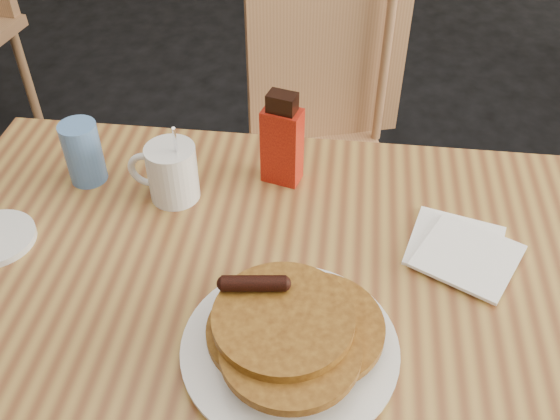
% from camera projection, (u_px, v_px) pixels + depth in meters
% --- Properties ---
extents(main_table, '(1.22, 0.86, 0.75)m').
position_uv_depth(main_table, '(256.00, 292.00, 1.01)').
color(main_table, '#A47B3A').
rests_on(main_table, floor).
extents(chair_main_far, '(0.54, 0.55, 0.92)m').
position_uv_depth(chair_main_far, '(320.00, 126.00, 1.64)').
color(chair_main_far, '#A97B4F').
rests_on(chair_main_far, floor).
extents(pancake_plate, '(0.30, 0.30, 0.10)m').
position_uv_depth(pancake_plate, '(290.00, 339.00, 0.85)').
color(pancake_plate, silver).
rests_on(pancake_plate, main_table).
extents(coffee_mug, '(0.13, 0.09, 0.17)m').
position_uv_depth(coffee_mug, '(171.00, 172.00, 1.09)').
color(coffee_mug, silver).
rests_on(coffee_mug, main_table).
extents(syrup_bottle, '(0.08, 0.06, 0.18)m').
position_uv_depth(syrup_bottle, '(282.00, 142.00, 1.11)').
color(syrup_bottle, maroon).
rests_on(syrup_bottle, main_table).
extents(napkin_stack, '(0.20, 0.21, 0.01)m').
position_uv_depth(napkin_stack, '(462.00, 251.00, 1.01)').
color(napkin_stack, white).
rests_on(napkin_stack, main_table).
extents(blue_tumbler, '(0.07, 0.07, 0.12)m').
position_uv_depth(blue_tumbler, '(83.00, 153.00, 1.12)').
color(blue_tumbler, '#517DBE').
rests_on(blue_tumbler, main_table).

